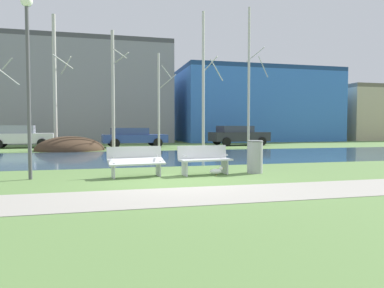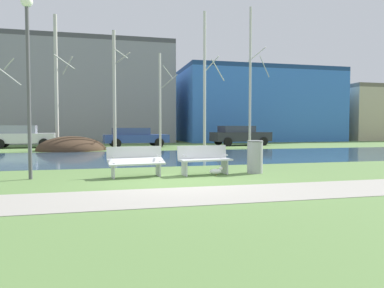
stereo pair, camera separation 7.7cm
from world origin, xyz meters
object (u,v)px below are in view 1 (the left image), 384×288
seagull (216,171)px  bench_left (136,161)px  trash_bin (255,156)px  streetlamp (28,56)px  parked_sedan_second_blue (133,137)px  bench_right (205,159)px  parked_hatch_third_dark (238,135)px  parked_van_nearest_white (20,136)px

seagull → bench_left: bearing=173.4°
bench_left → trash_bin: size_ratio=1.63×
streetlamp → parked_sedan_second_blue: (3.99, 14.85, -2.63)m
streetlamp → seagull: bearing=-5.3°
bench_right → bench_left: bearing=180.0°
bench_left → parked_sedan_second_blue: parked_sedan_second_blue is taller
parked_sedan_second_blue → parked_hatch_third_dark: bearing=2.9°
bench_left → parked_sedan_second_blue: bearing=85.7°
seagull → parked_sedan_second_blue: parked_sedan_second_blue is taller
bench_right → parked_hatch_third_dark: bearing=65.3°
bench_left → parked_van_nearest_white: 17.25m
parked_sedan_second_blue → bench_left: bearing=-94.3°
trash_bin → parked_van_nearest_white: size_ratio=0.24×
bench_left → seagull: bearing=-6.6°
parked_sedan_second_blue → parked_hatch_third_dark: parked_hatch_third_dark is taller
bench_right → streetlamp: streetlamp is taller
parked_sedan_second_blue → parked_hatch_third_dark: size_ratio=1.00×
parked_hatch_third_dark → seagull: bearing=-113.5°
parked_sedan_second_blue → parked_van_nearest_white: bearing=172.7°
trash_bin → parked_van_nearest_white: parked_van_nearest_white is taller
bench_right → streetlamp: bearing=177.5°
bench_left → bench_right: 2.05m
bench_left → seagull: bench_left is taller
trash_bin → streetlamp: bearing=177.9°
trash_bin → parked_hatch_third_dark: 16.44m
seagull → streetlamp: (-5.19, 0.48, 3.23)m
bench_right → parked_hatch_third_dark: size_ratio=0.36×
seagull → trash_bin: bearing=10.5°
seagull → parked_van_nearest_white: size_ratio=0.10×
parked_van_nearest_white → parked_sedan_second_blue: 7.58m
streetlamp → bench_right: bearing=-2.5°
parked_hatch_third_dark → parked_van_nearest_white: bearing=177.9°
bench_right → seagull: (0.29, -0.27, -0.34)m
bench_right → trash_bin: bearing=-0.8°
trash_bin → seagull: trash_bin is taller
bench_left → parked_hatch_third_dark: (9.17, 15.47, 0.32)m
parked_van_nearest_white → parked_hatch_third_dark: size_ratio=0.91×
trash_bin → parked_sedan_second_blue: bearing=99.6°
bench_right → streetlamp: size_ratio=0.33×
bench_left → bench_right: (2.05, 0.00, 0.00)m
seagull → parked_van_nearest_white: parked_van_nearest_white is taller
parked_van_nearest_white → parked_hatch_third_dark: bearing=-2.1°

